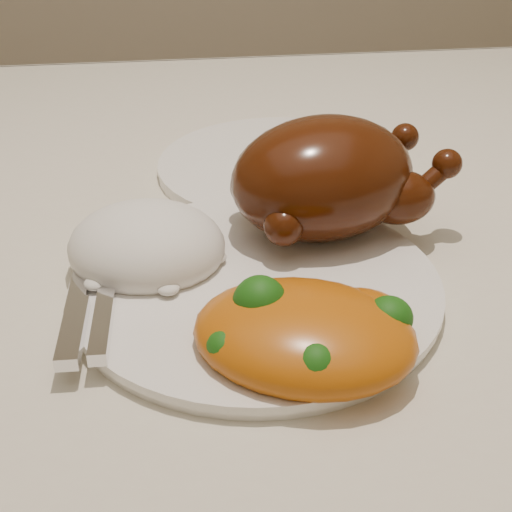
{
  "coord_description": "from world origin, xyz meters",
  "views": [
    {
      "loc": [
        0.01,
        -0.53,
        1.06
      ],
      "look_at": [
        0.07,
        -0.1,
        0.8
      ],
      "focal_mm": 50.0,
      "sensor_mm": 36.0,
      "label": 1
    }
  ],
  "objects": [
    {
      "name": "dining_table",
      "position": [
        0.0,
        0.0,
        0.67
      ],
      "size": [
        1.6,
        0.9,
        0.76
      ],
      "color": "brown",
      "rests_on": "floor"
    },
    {
      "name": "tablecloth",
      "position": [
        0.0,
        0.0,
        0.74
      ],
      "size": [
        1.73,
        1.03,
        0.18
      ],
      "color": "beige",
      "rests_on": "dining_table"
    },
    {
      "name": "dinner_plate",
      "position": [
        0.07,
        -0.1,
        0.77
      ],
      "size": [
        0.29,
        0.29,
        0.01
      ],
      "primitive_type": "cylinder",
      "rotation": [
        0.0,
        0.0,
        0.11
      ],
      "color": "white",
      "rests_on": "tablecloth"
    },
    {
      "name": "side_plate",
      "position": [
        0.13,
        0.1,
        0.77
      ],
      "size": [
        0.27,
        0.27,
        0.01
      ],
      "primitive_type": "cylinder",
      "rotation": [
        0.0,
        0.0,
        -0.12
      ],
      "color": "white",
      "rests_on": "tablecloth"
    },
    {
      "name": "roast_chicken",
      "position": [
        0.14,
        -0.03,
        0.82
      ],
      "size": [
        0.19,
        0.15,
        0.09
      ],
      "rotation": [
        0.0,
        0.0,
        0.26
      ],
      "color": "#411607",
      "rests_on": "dinner_plate"
    },
    {
      "name": "rice_mound",
      "position": [
        -0.01,
        -0.07,
        0.79
      ],
      "size": [
        0.14,
        0.13,
        0.06
      ],
      "rotation": [
        0.0,
        0.0,
        -0.25
      ],
      "color": "white",
      "rests_on": "dinner_plate"
    },
    {
      "name": "mac_and_cheese",
      "position": [
        0.09,
        -0.18,
        0.79
      ],
      "size": [
        0.17,
        0.15,
        0.06
      ],
      "rotation": [
        0.0,
        0.0,
        -0.36
      ],
      "color": "#B5580B",
      "rests_on": "dinner_plate"
    },
    {
      "name": "cutlery",
      "position": [
        -0.04,
        -0.13,
        0.78
      ],
      "size": [
        0.03,
        0.16,
        0.01
      ],
      "rotation": [
        0.0,
        0.0,
        -0.04
      ],
      "color": "silver",
      "rests_on": "dinner_plate"
    }
  ]
}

